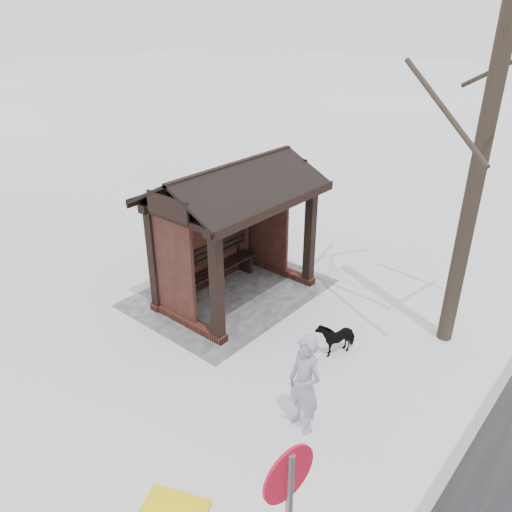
# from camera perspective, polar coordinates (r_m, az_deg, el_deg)

# --- Properties ---
(ground) EXTENTS (120.00, 120.00, 0.00)m
(ground) POSITION_cam_1_polar(r_m,az_deg,el_deg) (11.35, -2.23, -4.57)
(ground) COLOR white
(ground) RESTS_ON ground
(kerb) EXTENTS (120.00, 0.15, 0.06)m
(kerb) POSITION_cam_1_polar(r_m,az_deg,el_deg) (9.27, 24.82, -15.52)
(kerb) COLOR gray
(kerb) RESTS_ON ground
(trampled_patch) EXTENTS (4.20, 3.20, 0.02)m
(trampled_patch) POSITION_cam_1_polar(r_m,az_deg,el_deg) (11.46, -2.97, -4.20)
(trampled_patch) COLOR #9A9A9F
(trampled_patch) RESTS_ON ground
(bus_shelter) EXTENTS (3.60, 2.40, 3.09)m
(bus_shelter) POSITION_cam_1_polar(r_m,az_deg,el_deg) (10.50, -3.08, 5.91)
(bus_shelter) COLOR #3B1A15
(bus_shelter) RESTS_ON ground
(pedestrian) EXTENTS (0.54, 0.69, 1.67)m
(pedestrian) POSITION_cam_1_polar(r_m,az_deg,el_deg) (7.68, 5.57, -14.37)
(pedestrian) COLOR #988FA7
(pedestrian) RESTS_ON ground
(dog) EXTENTS (0.84, 0.59, 0.65)m
(dog) POSITION_cam_1_polar(r_m,az_deg,el_deg) (9.60, 9.14, -9.04)
(dog) COLOR black
(dog) RESTS_ON ground
(road_sign) EXTENTS (0.61, 0.13, 2.39)m
(road_sign) POSITION_cam_1_polar(r_m,az_deg,el_deg) (5.18, 3.65, -26.26)
(road_sign) COLOR slate
(road_sign) RESTS_ON ground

